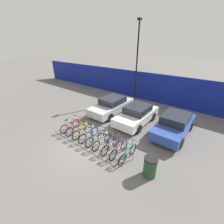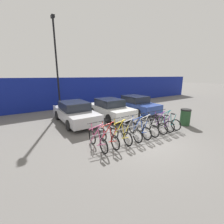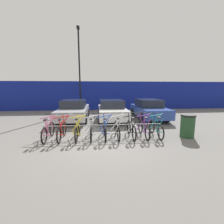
{
  "view_description": "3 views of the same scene",
  "coord_description": "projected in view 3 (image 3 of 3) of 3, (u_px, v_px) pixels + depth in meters",
  "views": [
    {
      "loc": [
        5.72,
        -4.85,
        5.73
      ],
      "look_at": [
        0.06,
        2.38,
        1.4
      ],
      "focal_mm": 24.0,
      "sensor_mm": 36.0,
      "label": 1
    },
    {
      "loc": [
        -4.97,
        -4.79,
        3.09
      ],
      "look_at": [
        -1.09,
        1.11,
        1.36
      ],
      "focal_mm": 24.0,
      "sensor_mm": 36.0,
      "label": 2
    },
    {
      "loc": [
        -0.11,
        -5.92,
        2.18
      ],
      "look_at": [
        0.73,
        2.49,
        0.85
      ],
      "focal_mm": 24.0,
      "sensor_mm": 36.0,
      "label": 3
    }
  ],
  "objects": [
    {
      "name": "ground_plane",
      "position": [
        100.0,
        142.0,
        6.17
      ],
      "size": [
        120.0,
        120.0,
        0.0
      ],
      "primitive_type": "plane",
      "color": "#605E5B"
    },
    {
      "name": "hoarding_wall",
      "position": [
        98.0,
        96.0,
        15.28
      ],
      "size": [
        36.0,
        0.16,
        2.89
      ],
      "primitive_type": "cube",
      "color": "navy",
      "rests_on": "ground"
    },
    {
      "name": "bike_rack",
      "position": [
        104.0,
        126.0,
        6.77
      ],
      "size": [
        5.32,
        0.04,
        0.57
      ],
      "color": "gray",
      "rests_on": "ground"
    },
    {
      "name": "bicycle_pink",
      "position": [
        48.0,
        131.0,
        6.41
      ],
      "size": [
        0.68,
        1.71,
        1.05
      ],
      "rotation": [
        0.0,
        0.0,
        0.06
      ],
      "color": "black",
      "rests_on": "ground"
    },
    {
      "name": "bicycle_red",
      "position": [
        62.0,
        131.0,
        6.46
      ],
      "size": [
        0.68,
        1.71,
        1.05
      ],
      "rotation": [
        0.0,
        0.0,
        0.04
      ],
      "color": "black",
      "rests_on": "ground"
    },
    {
      "name": "bicycle_yellow",
      "position": [
        78.0,
        130.0,
        6.53
      ],
      "size": [
        0.68,
        1.71,
        1.05
      ],
      "rotation": [
        0.0,
        0.0,
        -0.0
      ],
      "color": "black",
      "rests_on": "ground"
    },
    {
      "name": "bicycle_silver",
      "position": [
        91.0,
        130.0,
        6.59
      ],
      "size": [
        0.68,
        1.71,
        1.05
      ],
      "rotation": [
        0.0,
        0.0,
        0.06
      ],
      "color": "black",
      "rests_on": "ground"
    },
    {
      "name": "bicycle_blue",
      "position": [
        105.0,
        130.0,
        6.65
      ],
      "size": [
        0.68,
        1.71,
        1.05
      ],
      "rotation": [
        0.0,
        0.0,
        -0.05
      ],
      "color": "black",
      "rests_on": "ground"
    },
    {
      "name": "bicycle_white",
      "position": [
        117.0,
        129.0,
        6.7
      ],
      "size": [
        0.68,
        1.71,
        1.05
      ],
      "rotation": [
        0.0,
        0.0,
        -0.05
      ],
      "color": "black",
      "rests_on": "ground"
    },
    {
      "name": "bicycle_black",
      "position": [
        131.0,
        129.0,
        6.76
      ],
      "size": [
        0.68,
        1.71,
        1.05
      ],
      "rotation": [
        0.0,
        0.0,
        -0.03
      ],
      "color": "black",
      "rests_on": "ground"
    },
    {
      "name": "bicycle_purple",
      "position": [
        144.0,
        128.0,
        6.82
      ],
      "size": [
        0.68,
        1.71,
        1.05
      ],
      "rotation": [
        0.0,
        0.0,
        0.04
      ],
      "color": "black",
      "rests_on": "ground"
    },
    {
      "name": "bicycle_teal",
      "position": [
        156.0,
        128.0,
        6.88
      ],
      "size": [
        0.68,
        1.71,
        1.05
      ],
      "rotation": [
        0.0,
        0.0,
        -0.03
      ],
      "color": "black",
      "rests_on": "ground"
    },
    {
      "name": "car_silver",
      "position": [
        74.0,
        110.0,
        10.47
      ],
      "size": [
        1.91,
        4.49,
        1.4
      ],
      "color": "#B7B7BC",
      "rests_on": "ground"
    },
    {
      "name": "car_white",
      "position": [
        112.0,
        110.0,
        10.46
      ],
      "size": [
        1.91,
        4.1,
        1.4
      ],
      "color": "silver",
      "rests_on": "ground"
    },
    {
      "name": "car_blue",
      "position": [
        149.0,
        109.0,
        10.95
      ],
      "size": [
        1.91,
        4.27,
        1.4
      ],
      "color": "#2D479E",
      "rests_on": "ground"
    },
    {
      "name": "lamp_post",
      "position": [
        79.0,
        67.0,
        13.71
      ],
      "size": [
        0.24,
        0.44,
        7.59
      ],
      "color": "black",
      "rests_on": "ground"
    },
    {
      "name": "trash_bin",
      "position": [
        188.0,
        126.0,
        6.74
      ],
      "size": [
        0.63,
        0.63,
        1.03
      ],
      "color": "#234728",
      "rests_on": "ground"
    }
  ]
}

